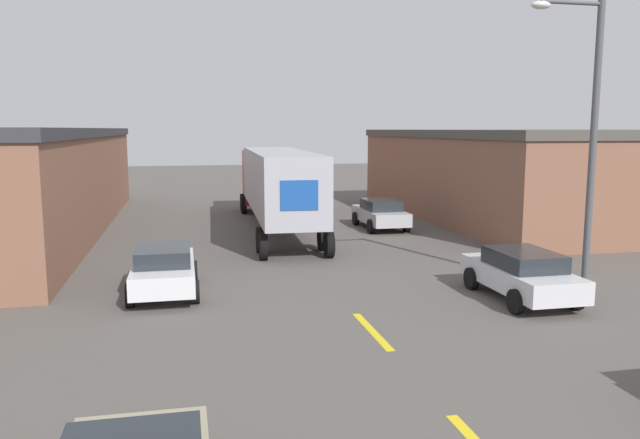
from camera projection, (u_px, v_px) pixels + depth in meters
The scene contains 6 objects.
warehouse_right at pixel (542, 173), 34.21m from camera, with size 14.09×20.34×4.73m.
semi_truck at pixel (276, 181), 29.79m from camera, with size 3.34×16.16×3.79m.
parked_car_right_far at pixel (380, 213), 30.01m from camera, with size 1.95×4.17×1.41m.
parked_car_right_mid at pixel (521, 273), 17.52m from camera, with size 1.95×4.17×1.41m.
parked_car_left_far at pixel (164, 268), 18.12m from camera, with size 1.95×4.17×1.41m.
street_lamp at pixel (587, 129), 17.40m from camera, with size 2.22×0.32×8.29m.
Camera 1 is at (-4.27, -3.81, 4.77)m, focal length 35.00 mm.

